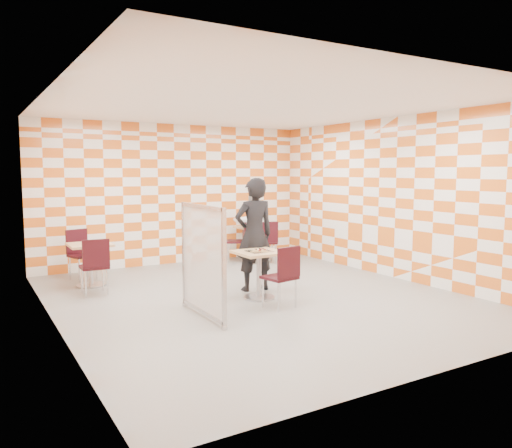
{
  "coord_description": "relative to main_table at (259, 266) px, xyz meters",
  "views": [
    {
      "loc": [
        -3.94,
        -6.69,
        1.99
      ],
      "look_at": [
        0.1,
        0.2,
        1.15
      ],
      "focal_mm": 35.0,
      "sensor_mm": 36.0,
      "label": 1
    }
  ],
  "objects": [
    {
      "name": "room_shell",
      "position": [
        0.0,
        0.61,
        0.99
      ],
      "size": [
        7.0,
        7.0,
        7.0
      ],
      "color": "gray",
      "rests_on": "ground"
    },
    {
      "name": "main_table",
      "position": [
        0.0,
        0.0,
        0.0
      ],
      "size": [
        0.7,
        0.7,
        0.75
      ],
      "color": "tan",
      "rests_on": "ground"
    },
    {
      "name": "second_table",
      "position": [
        1.71,
        3.12,
        0.0
      ],
      "size": [
        0.7,
        0.7,
        0.75
      ],
      "color": "tan",
      "rests_on": "ground"
    },
    {
      "name": "empty_table",
      "position": [
        -2.1,
        2.21,
        0.0
      ],
      "size": [
        0.7,
        0.7,
        0.75
      ],
      "color": "tan",
      "rests_on": "ground"
    },
    {
      "name": "chair_main_front",
      "position": [
        -0.0,
        -0.71,
        0.04
      ],
      "size": [
        0.49,
        0.49,
        0.92
      ],
      "color": "black",
      "rests_on": "ground"
    },
    {
      "name": "chair_second_front",
      "position": [
        1.69,
        2.49,
        0.04
      ],
      "size": [
        0.53,
        0.54,
        0.92
      ],
      "color": "black",
      "rests_on": "ground"
    },
    {
      "name": "chair_second_side",
      "position": [
        1.3,
        3.02,
        0.04
      ],
      "size": [
        0.56,
        0.55,
        0.92
      ],
      "color": "black",
      "rests_on": "ground"
    },
    {
      "name": "chair_empty_near",
      "position": [
        -2.18,
        1.49,
        0.04
      ],
      "size": [
        0.43,
        0.44,
        0.92
      ],
      "color": "black",
      "rests_on": "ground"
    },
    {
      "name": "chair_empty_far",
      "position": [
        -2.13,
        2.9,
        0.04
      ],
      "size": [
        0.53,
        0.54,
        0.92
      ],
      "color": "black",
      "rests_on": "ground"
    },
    {
      "name": "partition",
      "position": [
        -1.18,
        -0.49,
        0.28
      ],
      "size": [
        0.08,
        1.38,
        1.55
      ],
      "color": "white",
      "rests_on": "ground"
    },
    {
      "name": "man_dark",
      "position": [
        0.22,
        0.52,
        0.44
      ],
      "size": [
        0.72,
        0.5,
        1.89
      ],
      "primitive_type": "imported",
      "rotation": [
        0.0,
        0.0,
        3.07
      ],
      "color": "black",
      "rests_on": "ground"
    },
    {
      "name": "man_white",
      "position": [
        1.47,
        2.76,
        0.38
      ],
      "size": [
        0.94,
        0.78,
        1.78
      ],
      "primitive_type": "imported",
      "rotation": [
        0.0,
        0.0,
        3.01
      ],
      "color": "white",
      "rests_on": "ground"
    },
    {
      "name": "pizza_on_foil",
      "position": [
        -0.0,
        -0.02,
        0.26
      ],
      "size": [
        0.4,
        0.4,
        0.04
      ],
      "color": "silver",
      "rests_on": "main_table"
    },
    {
      "name": "sport_bottle",
      "position": [
        1.57,
        3.19,
        0.33
      ],
      "size": [
        0.06,
        0.06,
        0.2
      ],
      "color": "white",
      "rests_on": "second_table"
    },
    {
      "name": "soda_bottle",
      "position": [
        1.87,
        3.18,
        0.34
      ],
      "size": [
        0.07,
        0.07,
        0.23
      ],
      "color": "black",
      "rests_on": "second_table"
    }
  ]
}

